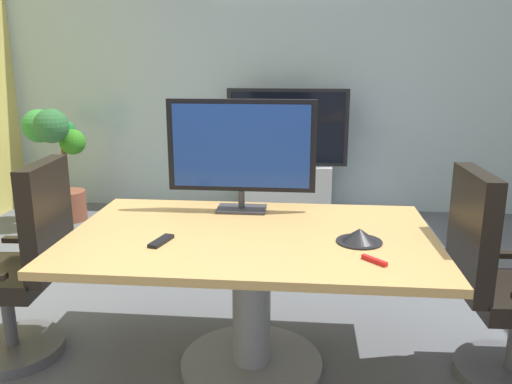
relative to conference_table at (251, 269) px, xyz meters
The scene contains 11 objects.
ground_plane 0.57m from the conference_table, 118.79° to the left, with size 6.92×6.92×0.00m, color #515459.
wall_back_glass_partition 3.19m from the conference_table, 91.20° to the left, with size 5.76×0.10×2.77m, color #9EB2B7.
conference_table is the anchor object (origin of this frame).
office_chair_left 1.25m from the conference_table, behind, with size 0.61×0.59×1.09m.
office_chair_right 1.25m from the conference_table, ahead, with size 0.60×0.58×1.09m.
tv_monitor 0.69m from the conference_table, 103.56° to the left, with size 0.84×0.18×0.64m.
wall_display_unit 2.72m from the conference_table, 88.30° to the left, with size 1.20×0.36×1.31m.
potted_plant 3.18m from the conference_table, 132.60° to the left, with size 0.62×0.59×1.15m.
conference_phone 0.58m from the conference_table, ahead, with size 0.22×0.22×0.07m.
remote_control 0.50m from the conference_table, 156.55° to the right, with size 0.05×0.17×0.02m, color black.
whiteboard_marker 0.69m from the conference_table, 30.51° to the right, with size 0.13×0.02×0.02m, color red.
Camera 1 is at (0.32, -2.60, 1.61)m, focal length 36.68 mm.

